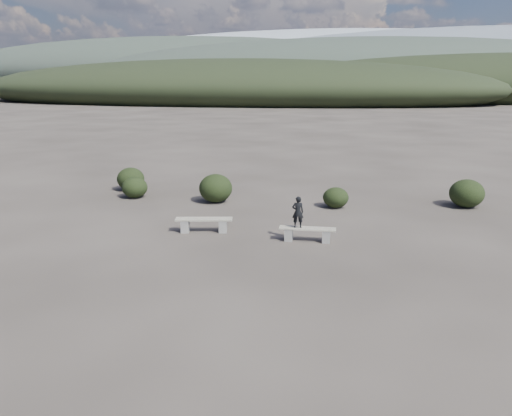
# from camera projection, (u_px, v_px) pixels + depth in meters

# --- Properties ---
(ground) EXTENTS (1200.00, 1200.00, 0.00)m
(ground) POSITION_uv_depth(u_px,v_px,m) (234.00, 283.00, 12.93)
(ground) COLOR #312B26
(ground) RESTS_ON ground
(bench_left) EXTENTS (1.99, 0.82, 0.49)m
(bench_left) POSITION_uv_depth(u_px,v_px,m) (204.00, 224.00, 17.10)
(bench_left) COLOR gray
(bench_left) RESTS_ON ground
(bench_right) EXTENTS (1.84, 0.48, 0.46)m
(bench_right) POSITION_uv_depth(u_px,v_px,m) (307.00, 233.00, 16.13)
(bench_right) COLOR gray
(bench_right) RESTS_ON ground
(seated_person) EXTENTS (0.42, 0.32, 1.03)m
(seated_person) POSITION_uv_depth(u_px,v_px,m) (298.00, 212.00, 16.00)
(seated_person) COLOR black
(seated_person) RESTS_ON bench_right
(shrub_a) EXTENTS (1.12, 1.12, 0.91)m
(shrub_a) POSITION_uv_depth(u_px,v_px,m) (135.00, 187.00, 21.94)
(shrub_a) COLOR black
(shrub_a) RESTS_ON ground
(shrub_b) EXTENTS (1.41, 1.41, 1.21)m
(shrub_b) POSITION_uv_depth(u_px,v_px,m) (216.00, 188.00, 21.11)
(shrub_b) COLOR black
(shrub_b) RESTS_ON ground
(shrub_c) EXTENTS (1.04, 1.04, 0.83)m
(shrub_c) POSITION_uv_depth(u_px,v_px,m) (336.00, 198.00, 20.28)
(shrub_c) COLOR black
(shrub_c) RESTS_ON ground
(shrub_e) EXTENTS (1.38, 1.38, 1.15)m
(shrub_e) POSITION_uv_depth(u_px,v_px,m) (467.00, 193.00, 20.31)
(shrub_e) COLOR black
(shrub_e) RESTS_ON ground
(shrub_f) EXTENTS (1.27, 1.27, 1.07)m
(shrub_f) POSITION_uv_depth(u_px,v_px,m) (131.00, 179.00, 23.35)
(shrub_f) COLOR black
(shrub_f) RESTS_ON ground
(mountain_ridges) EXTENTS (500.00, 400.00, 56.00)m
(mountain_ridges) POSITION_uv_depth(u_px,v_px,m) (350.00, 68.00, 332.30)
(mountain_ridges) COLOR black
(mountain_ridges) RESTS_ON ground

